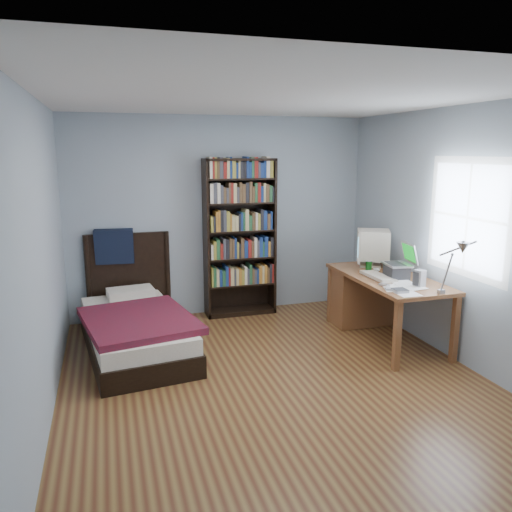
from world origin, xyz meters
name	(u,v)px	position (x,y,z in m)	size (l,w,h in m)	color
room	(277,246)	(0.03, 0.00, 1.25)	(4.20, 4.24, 2.50)	#552B19
desk	(367,293)	(1.50, 1.00, 0.42)	(0.75, 1.57, 0.73)	brown
crt_monitor	(372,246)	(1.58, 1.06, 0.98)	(0.52, 0.48, 0.44)	beige
laptop	(398,268)	(1.57, 0.47, 0.84)	(0.34, 0.34, 0.38)	#2D2D30
desk_lamp	(460,253)	(1.52, -0.52, 1.20)	(0.22, 0.50, 0.59)	#99999E
keyboard	(378,277)	(1.37, 0.53, 0.75)	(0.19, 0.48, 0.03)	#BCB09D
speaker	(420,278)	(1.58, 0.10, 0.82)	(0.09, 0.09, 0.17)	#97979A
soda_can	(369,267)	(1.40, 0.80, 0.79)	(0.07, 0.07, 0.13)	#07360F
mouse	(376,269)	(1.51, 0.82, 0.75)	(0.06, 0.11, 0.04)	silver
phone_silver	(384,285)	(1.25, 0.22, 0.74)	(0.05, 0.11, 0.02)	silver
phone_grey	(388,289)	(1.22, 0.09, 0.74)	(0.05, 0.10, 0.02)	#97979A
external_drive	(400,291)	(1.28, -0.02, 0.74)	(0.13, 0.13, 0.03)	#97979A
bookshelf	(240,238)	(0.20, 1.94, 1.00)	(0.89, 0.30, 1.98)	black
bed	(134,324)	(-1.18, 1.14, 0.26)	(1.23, 2.08, 1.16)	black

